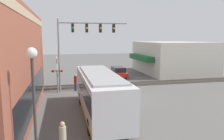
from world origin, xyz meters
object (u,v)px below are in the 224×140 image
(parked_car_red, at_px, (118,72))
(streetlamp, at_px, (34,102))
(pedestrian_by_lamp, at_px, (63,140))
(pedestrian_at_crossing, at_px, (76,82))
(city_bus, at_px, (100,92))
(crossing_signal, at_px, (57,71))

(parked_car_red, bearing_deg, streetlamp, 157.32)
(parked_car_red, distance_m, pedestrian_by_lamp, 22.52)
(parked_car_red, relative_size, pedestrian_at_crossing, 2.66)
(parked_car_red, xyz_separation_m, pedestrian_at_crossing, (-7.43, 6.69, 0.24))
(parked_car_red, bearing_deg, pedestrian_by_lamp, 158.84)
(streetlamp, bearing_deg, parked_car_red, -22.68)
(pedestrian_at_crossing, distance_m, pedestrian_by_lamp, 13.65)
(parked_car_red, bearing_deg, pedestrian_at_crossing, 138.02)
(pedestrian_by_lamp, bearing_deg, parked_car_red, -21.16)
(city_bus, relative_size, parked_car_red, 2.10)
(streetlamp, relative_size, parked_car_red, 1.09)
(city_bus, bearing_deg, crossing_signal, 22.45)
(parked_car_red, height_order, pedestrian_at_crossing, pedestrian_at_crossing)
(pedestrian_at_crossing, height_order, pedestrian_by_lamp, pedestrian_by_lamp)
(city_bus, height_order, crossing_signal, crossing_signal)
(streetlamp, distance_m, pedestrian_by_lamp, 2.64)
(crossing_signal, xyz_separation_m, streetlamp, (-14.27, 0.62, 0.88))
(crossing_signal, height_order, pedestrian_by_lamp, crossing_signal)
(streetlamp, xyz_separation_m, parked_car_red, (21.98, -9.19, -2.47))
(crossing_signal, distance_m, streetlamp, 14.31)
(crossing_signal, xyz_separation_m, pedestrian_by_lamp, (-13.29, -0.44, -1.34))
(streetlamp, bearing_deg, city_bus, -29.85)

